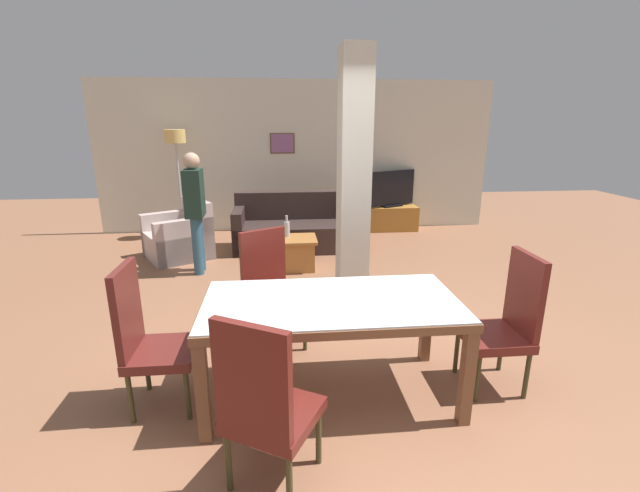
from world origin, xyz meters
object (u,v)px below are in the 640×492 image
dining_chair_near_left (265,403)px  standing_person (195,206)px  armchair (180,238)px  dining_table (331,319)px  dining_chair_far_left (270,288)px  floor_lamp (176,147)px  bottle (287,228)px  tv_stand (391,218)px  sofa (297,230)px  tv_screen (392,189)px  dining_chair_head_right (507,320)px  dining_chair_head_left (147,336)px  coffee_table (291,253)px

dining_chair_near_left → standing_person: 3.86m
armchair → dining_table: bearing=177.0°
dining_chair_far_left → floor_lamp: floor_lamp is taller
bottle → standing_person: (-1.20, -0.13, 0.37)m
armchair → bottle: bearing=-140.5°
tv_stand → dining_chair_far_left: bearing=-118.1°
dining_chair_near_left → sofa: size_ratio=0.54×
tv_screen → floor_lamp: size_ratio=0.50×
dining_chair_head_right → dining_chair_head_left: bearing=90.0°
dining_chair_near_left → dining_chair_head_right: (1.80, 0.83, 0.00)m
sofa → tv_screen: size_ratio=2.15×
dining_chair_near_left → tv_stand: size_ratio=1.10×
dining_chair_head_left → armchair: size_ratio=0.93×
bottle → tv_stand: size_ratio=0.30×
dining_chair_near_left → floor_lamp: 5.92m
tv_screen → dining_table: bearing=46.3°
dining_chair_head_left → standing_person: (-0.16, 2.88, 0.37)m
dining_chair_head_right → tv_stand: bearing=-4.5°
dining_chair_head_right → sofa: 4.19m
tv_screen → dining_chair_head_left: bearing=34.1°
dining_chair_head_right → bottle: bearing=28.0°
standing_person → dining_table: bearing=25.8°
dining_table → dining_chair_far_left: dining_chair_far_left is taller
dining_chair_near_left → armchair: bearing=136.5°
dining_table → bottle: size_ratio=6.22×
dining_chair_head_left → armchair: 3.64m
armchair → standing_person: (0.40, -0.71, 0.63)m
dining_chair_head_left → standing_person: standing_person is taller
dining_chair_near_left → bottle: size_ratio=3.64×
dining_chair_far_left → bottle: size_ratio=3.64×
bottle → standing_person: standing_person is taller
dining_table → sofa: size_ratio=0.92×
floor_lamp → standing_person: (0.60, -1.90, -0.64)m
dining_table → tv_screen: bearing=70.6°
armchair → tv_stand: size_ratio=1.18×
dining_chair_head_right → sofa: dining_chair_head_right is taller
sofa → dining_chair_head_left: bearing=72.9°
dining_chair_head_left → coffee_table: (1.09, 2.90, -0.33)m
dining_chair_head_left → bottle: bearing=160.9°
armchair → bottle: armchair is taller
dining_chair_near_left → dining_chair_head_left: same height
dining_table → dining_chair_head_right: bearing=0.0°
floor_lamp → tv_screen: bearing=2.1°
standing_person → dining_chair_far_left: bearing=24.8°
standing_person → floor_lamp: bearing=-163.4°
dining_chair_head_left → standing_person: bearing=-176.8°
dining_table → dining_chair_far_left: 0.94m
dining_chair_head_left → armchair: (-0.56, 3.59, -0.26)m
tv_stand → standing_person: bearing=-147.4°
floor_lamp → armchair: bearing=-80.0°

